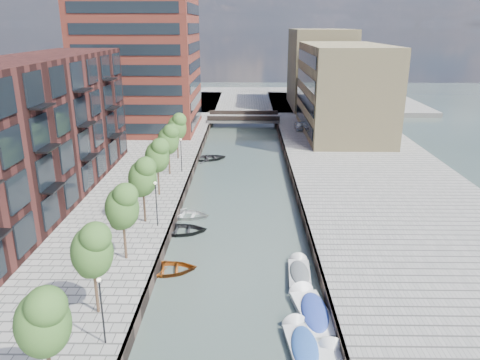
{
  "coord_description": "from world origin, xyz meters",
  "views": [
    {
      "loc": [
        0.67,
        -13.8,
        17.92
      ],
      "look_at": [
        0.0,
        29.42,
        3.5
      ],
      "focal_mm": 35.0,
      "sensor_mm": 36.0,
      "label": 1
    }
  ],
  "objects_px": {
    "sloop_3": "(185,217)",
    "motorboat_4": "(299,272)",
    "bridge": "(244,118)",
    "tree_0": "(42,320)",
    "tree_1": "(92,249)",
    "car": "(299,126)",
    "tree_4": "(157,155)",
    "tree_6": "(177,126)",
    "sloop_2": "(167,272)",
    "motorboat_3": "(303,346)",
    "sloop_1": "(180,233)",
    "tree_5": "(168,139)",
    "tree_3": "(142,176)",
    "motorboat_0": "(312,311)",
    "tree_2": "(122,205)",
    "sloop_4": "(209,160)"
  },
  "relations": [
    {
      "from": "sloop_2",
      "to": "motorboat_0",
      "type": "xyz_separation_m",
      "value": [
        10.35,
        -5.21,
        0.22
      ]
    },
    {
      "from": "sloop_4",
      "to": "motorboat_4",
      "type": "bearing_deg",
      "value": 179.25
    },
    {
      "from": "tree_6",
      "to": "sloop_4",
      "type": "height_order",
      "value": "tree_6"
    },
    {
      "from": "tree_0",
      "to": "sloop_1",
      "type": "relative_size",
      "value": 1.18
    },
    {
      "from": "tree_5",
      "to": "motorboat_3",
      "type": "xyz_separation_m",
      "value": [
        12.46,
        -30.07,
        -5.11
      ]
    },
    {
      "from": "bridge",
      "to": "tree_6",
      "type": "distance_m",
      "value": 27.63
    },
    {
      "from": "sloop_1",
      "to": "car",
      "type": "relative_size",
      "value": 1.33
    },
    {
      "from": "tree_4",
      "to": "tree_5",
      "type": "relative_size",
      "value": 1.0
    },
    {
      "from": "tree_0",
      "to": "car",
      "type": "distance_m",
      "value": 62.87
    },
    {
      "from": "tree_3",
      "to": "car",
      "type": "height_order",
      "value": "tree_3"
    },
    {
      "from": "tree_4",
      "to": "car",
      "type": "xyz_separation_m",
      "value": [
        18.02,
        32.12,
        -3.66
      ]
    },
    {
      "from": "tree_2",
      "to": "sloop_2",
      "type": "xyz_separation_m",
      "value": [
        3.1,
        -0.35,
        -5.31
      ]
    },
    {
      "from": "bridge",
      "to": "sloop_3",
      "type": "bearing_deg",
      "value": -97.01
    },
    {
      "from": "bridge",
      "to": "sloop_3",
      "type": "relative_size",
      "value": 2.7
    },
    {
      "from": "tree_0",
      "to": "motorboat_3",
      "type": "relative_size",
      "value": 1.17
    },
    {
      "from": "motorboat_4",
      "to": "tree_3",
      "type": "bearing_deg",
      "value": 150.11
    },
    {
      "from": "tree_5",
      "to": "sloop_1",
      "type": "height_order",
      "value": "tree_5"
    },
    {
      "from": "sloop_3",
      "to": "motorboat_4",
      "type": "distance_m",
      "value": 14.8
    },
    {
      "from": "motorboat_4",
      "to": "tree_1",
      "type": "bearing_deg",
      "value": -153.91
    },
    {
      "from": "sloop_3",
      "to": "motorboat_0",
      "type": "distance_m",
      "value": 18.94
    },
    {
      "from": "tree_0",
      "to": "motorboat_3",
      "type": "xyz_separation_m",
      "value": [
        12.46,
        4.93,
        -5.11
      ]
    },
    {
      "from": "tree_2",
      "to": "motorboat_4",
      "type": "height_order",
      "value": "tree_2"
    },
    {
      "from": "tree_4",
      "to": "sloop_3",
      "type": "distance_m",
      "value": 7.17
    },
    {
      "from": "tree_4",
      "to": "tree_6",
      "type": "height_order",
      "value": "same"
    },
    {
      "from": "tree_5",
      "to": "motorboat_4",
      "type": "bearing_deg",
      "value": -58.62
    },
    {
      "from": "tree_0",
      "to": "tree_3",
      "type": "relative_size",
      "value": 1.0
    },
    {
      "from": "tree_0",
      "to": "tree_1",
      "type": "distance_m",
      "value": 7.0
    },
    {
      "from": "bridge",
      "to": "motorboat_3",
      "type": "height_order",
      "value": "bridge"
    },
    {
      "from": "tree_4",
      "to": "tree_6",
      "type": "relative_size",
      "value": 1.0
    },
    {
      "from": "sloop_2",
      "to": "sloop_3",
      "type": "relative_size",
      "value": 0.97
    },
    {
      "from": "tree_1",
      "to": "tree_4",
      "type": "relative_size",
      "value": 1.0
    },
    {
      "from": "tree_5",
      "to": "tree_1",
      "type": "bearing_deg",
      "value": -90.0
    },
    {
      "from": "tree_4",
      "to": "motorboat_0",
      "type": "height_order",
      "value": "tree_4"
    },
    {
      "from": "sloop_3",
      "to": "tree_6",
      "type": "bearing_deg",
      "value": 17.18
    },
    {
      "from": "tree_5",
      "to": "tree_6",
      "type": "height_order",
      "value": "same"
    },
    {
      "from": "tree_1",
      "to": "car",
      "type": "relative_size",
      "value": 1.56
    },
    {
      "from": "sloop_3",
      "to": "tree_1",
      "type": "bearing_deg",
      "value": 176.88
    },
    {
      "from": "sloop_3",
      "to": "sloop_4",
      "type": "height_order",
      "value": "sloop_4"
    },
    {
      "from": "sloop_2",
      "to": "sloop_3",
      "type": "height_order",
      "value": "sloop_3"
    },
    {
      "from": "sloop_2",
      "to": "motorboat_3",
      "type": "xyz_separation_m",
      "value": [
        9.36,
        -8.72,
        0.2
      ]
    },
    {
      "from": "sloop_3",
      "to": "car",
      "type": "height_order",
      "value": "car"
    },
    {
      "from": "tree_0",
      "to": "car",
      "type": "relative_size",
      "value": 1.56
    },
    {
      "from": "bridge",
      "to": "sloop_1",
      "type": "distance_m",
      "value": 47.64
    },
    {
      "from": "tree_0",
      "to": "sloop_4",
      "type": "bearing_deg",
      "value": 85.02
    },
    {
      "from": "tree_3",
      "to": "tree_5",
      "type": "distance_m",
      "value": 14.0
    },
    {
      "from": "sloop_1",
      "to": "motorboat_3",
      "type": "relative_size",
      "value": 0.99
    },
    {
      "from": "bridge",
      "to": "tree_3",
      "type": "height_order",
      "value": "tree_3"
    },
    {
      "from": "motorboat_4",
      "to": "car",
      "type": "xyz_separation_m",
      "value": [
        4.87,
        46.68,
        1.47
      ]
    },
    {
      "from": "tree_6",
      "to": "tree_1",
      "type": "bearing_deg",
      "value": -90.0
    },
    {
      "from": "bridge",
      "to": "sloop_2",
      "type": "xyz_separation_m",
      "value": [
        -5.4,
        -54.35,
        -1.39
      ]
    }
  ]
}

